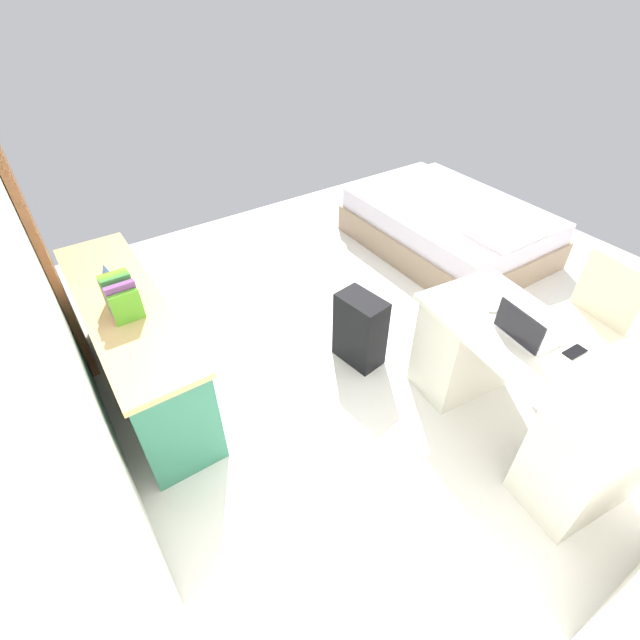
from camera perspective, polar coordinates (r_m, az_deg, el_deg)
ground_plane at (r=3.77m, az=11.39°, el=-2.34°), size 5.60×5.60×0.00m
wall_back at (r=2.14m, az=-33.07°, el=3.35°), size 4.01×0.10×2.87m
door_wooden at (r=3.62m, az=-32.39°, el=9.62°), size 0.88×0.05×2.04m
desk at (r=3.04m, az=23.92°, el=-8.02°), size 1.51×0.83×0.76m
office_chair at (r=3.61m, az=29.81°, el=-1.23°), size 0.52×0.52×0.94m
credenza at (r=3.32m, az=-22.02°, el=-2.99°), size 1.80×0.48×0.76m
bed at (r=4.92m, az=15.88°, el=11.14°), size 1.92×1.42×0.58m
suitcase_black at (r=3.36m, az=5.04°, el=-1.23°), size 0.39×0.27×0.57m
laptop at (r=2.79m, az=24.25°, el=-1.28°), size 0.33×0.26×0.21m
computer_mouse at (r=2.96m, az=21.10°, el=1.38°), size 0.07×0.11×0.03m
cell_phone_near_laptop at (r=2.85m, az=29.35°, el=-3.50°), size 0.07×0.14×0.01m
book_row at (r=2.95m, az=-23.74°, el=2.83°), size 0.27×0.17×0.24m
figurine_small at (r=3.33m, az=-25.32°, el=5.55°), size 0.08×0.08×0.11m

